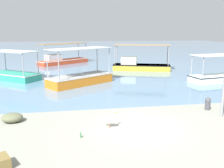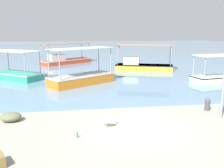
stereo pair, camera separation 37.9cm
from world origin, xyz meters
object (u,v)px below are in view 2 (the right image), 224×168
object	(u,v)px
fishing_boat_far_right	(17,74)
glass_bottle	(77,135)
fishing_boat_outer	(65,59)
net_pile	(11,117)
fishing_boat_near_left	(142,65)
fishing_boat_center	(82,77)
pelican	(107,120)
mooring_bollard	(207,104)
fishing_boat_near_right	(220,77)

from	to	relation	value
fishing_boat_far_right	glass_bottle	xyz separation A→B (m)	(5.33, -13.65, -0.39)
fishing_boat_outer	net_pile	size ratio (longest dim) A/B	6.68
fishing_boat_far_right	fishing_boat_near_left	world-z (taller)	fishing_boat_near_left
fishing_boat_outer	fishing_boat_far_right	bearing A→B (deg)	-110.99
fishing_boat_far_right	fishing_boat_center	world-z (taller)	fishing_boat_center
fishing_boat_center	pelican	distance (m)	9.70
net_pile	fishing_boat_center	bearing A→B (deg)	65.70
fishing_boat_far_right	glass_bottle	size ratio (longest dim) A/B	18.46
net_pile	fishing_boat_outer	bearing A→B (deg)	85.16
fishing_boat_center	net_pile	bearing A→B (deg)	-114.30
fishing_boat_far_right	glass_bottle	distance (m)	14.66
fishing_boat_far_right	net_pile	xyz separation A→B (m)	(2.12, -11.24, -0.28)
pelican	net_pile	distance (m)	4.83
glass_bottle	pelican	bearing A→B (deg)	33.84
fishing_boat_outer	mooring_bollard	xyz separation A→B (m)	(8.63, -21.32, -0.20)
fishing_boat_near_left	net_pile	world-z (taller)	fishing_boat_near_left
fishing_boat_near_left	fishing_boat_center	size ratio (longest dim) A/B	1.16
fishing_boat_outer	fishing_boat_far_right	distance (m)	11.00
fishing_boat_near_left	mooring_bollard	world-z (taller)	fishing_boat_near_left
fishing_boat_far_right	pelican	bearing A→B (deg)	-62.20
fishing_boat_near_right	mooring_bollard	world-z (taller)	fishing_boat_near_right
fishing_boat_center	net_pile	size ratio (longest dim) A/B	5.62
net_pile	fishing_boat_near_right	bearing A→B (deg)	25.34
glass_bottle	fishing_boat_near_right	bearing A→B (deg)	38.40
fishing_boat_near_left	net_pile	xyz separation A→B (m)	(-10.54, -14.65, -0.39)
fishing_boat_near_left	fishing_boat_outer	bearing A→B (deg)	141.82
fishing_boat_outer	glass_bottle	distance (m)	23.97
fishing_boat_outer	fishing_boat_center	xyz separation A→B (m)	(1.87, -13.34, -0.00)
fishing_boat_outer	fishing_boat_center	size ratio (longest dim) A/B	1.19
glass_bottle	fishing_boat_far_right	bearing A→B (deg)	111.33
fishing_boat_outer	glass_bottle	world-z (taller)	fishing_boat_outer
fishing_boat_near_right	glass_bottle	bearing A→B (deg)	-141.60
fishing_boat_near_left	fishing_boat_far_right	bearing A→B (deg)	-164.93
fishing_boat_center	glass_bottle	world-z (taller)	fishing_boat_center
fishing_boat_center	mooring_bollard	xyz separation A→B (m)	(6.76, -7.98, -0.20)
fishing_boat_near_left	fishing_boat_center	distance (m)	9.43
fishing_boat_far_right	fishing_boat_near_right	distance (m)	18.09
mooring_bollard	glass_bottle	bearing A→B (deg)	-160.21
fishing_boat_near_right	glass_bottle	distance (m)	15.75
fishing_boat_outer	pelican	distance (m)	23.16
fishing_boat_far_right	mooring_bollard	bearing A→B (deg)	-41.33
fishing_boat_far_right	mooring_bollard	xyz separation A→B (m)	(12.57, -11.05, -0.13)
fishing_boat_center	net_pile	xyz separation A→B (m)	(-3.69, -8.17, -0.35)
fishing_boat_outer	fishing_boat_near_right	bearing A→B (deg)	-45.84
fishing_boat_outer	pelican	world-z (taller)	fishing_boat_outer
fishing_boat_far_right	fishing_boat_near_left	xyz separation A→B (m)	(12.66, 3.41, 0.11)
mooring_bollard	glass_bottle	size ratio (longest dim) A/B	2.62
fishing_boat_near_right	pelican	bearing A→B (deg)	-141.07
fishing_boat_center	fishing_boat_outer	bearing A→B (deg)	97.98
fishing_boat_outer	fishing_boat_near_left	bearing A→B (deg)	-38.18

